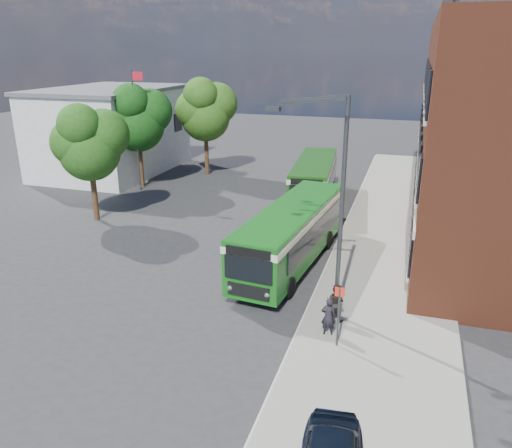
% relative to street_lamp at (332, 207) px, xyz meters
% --- Properties ---
extents(ground, '(120.00, 120.00, 0.00)m').
position_rel_street_lamp_xyz_m(ground, '(-4.84, 2.00, -4.79)').
color(ground, '#2B2B2D').
rests_on(ground, ground).
extents(pavement, '(6.00, 48.00, 0.15)m').
position_rel_street_lamp_xyz_m(pavement, '(2.16, 10.00, -4.72)').
color(pavement, gray).
rests_on(pavement, ground).
extents(kerb_line, '(0.12, 48.00, 0.01)m').
position_rel_street_lamp_xyz_m(kerb_line, '(-0.89, 10.00, -4.79)').
color(kerb_line, beige).
rests_on(kerb_line, ground).
extents(white_building, '(9.40, 13.40, 7.30)m').
position_rel_street_lamp_xyz_m(white_building, '(-22.84, 20.00, -1.13)').
color(white_building, silver).
rests_on(white_building, ground).
extents(flagpole, '(0.95, 0.10, 9.00)m').
position_rel_street_lamp_xyz_m(flagpole, '(-17.29, 15.00, 0.15)').
color(flagpole, '#393C3E').
rests_on(flagpole, ground).
extents(street_lamp, '(2.96, 2.38, 9.00)m').
position_rel_street_lamp_xyz_m(street_lamp, '(0.00, 0.00, 0.00)').
color(street_lamp, '#393C3E').
rests_on(street_lamp, ground).
extents(bus_stop_sign, '(0.35, 0.08, 2.52)m').
position_rel_street_lamp_xyz_m(bus_stop_sign, '(0.76, -2.20, -3.28)').
color(bus_stop_sign, '#393C3E').
rests_on(bus_stop_sign, ground).
extents(bus_front, '(3.64, 11.27, 3.02)m').
position_rel_street_lamp_xyz_m(bus_front, '(-2.70, 4.91, -2.96)').
color(bus_front, '#145F16').
rests_on(bus_front, ground).
extents(bus_rear, '(3.47, 10.05, 3.02)m').
position_rel_street_lamp_xyz_m(bus_rear, '(-3.80, 16.06, -2.96)').
color(bus_rear, '#184D12').
rests_on(bus_rear, ground).
extents(pedestrian_a, '(0.63, 0.48, 1.54)m').
position_rel_street_lamp_xyz_m(pedestrian_a, '(0.30, -1.54, -3.87)').
color(pedestrian_a, black).
rests_on(pedestrian_a, pavement).
extents(pedestrian_b, '(0.90, 0.78, 1.59)m').
position_rel_street_lamp_xyz_m(pedestrian_b, '(0.39, -0.38, -3.85)').
color(pedestrian_b, black).
rests_on(pedestrian_b, pavement).
extents(tree_left, '(4.43, 4.21, 7.48)m').
position_rel_street_lamp_xyz_m(tree_left, '(-16.36, 7.79, 0.28)').
color(tree_left, '#3B2515').
rests_on(tree_left, ground).
extents(tree_mid, '(4.79, 4.56, 8.09)m').
position_rel_street_lamp_xyz_m(tree_mid, '(-17.74, 16.02, 0.70)').
color(tree_mid, '#3B2515').
rests_on(tree_mid, ground).
extents(tree_right, '(4.92, 4.68, 8.31)m').
position_rel_street_lamp_xyz_m(tree_right, '(-14.33, 21.35, 0.85)').
color(tree_right, '#3B2515').
rests_on(tree_right, ground).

